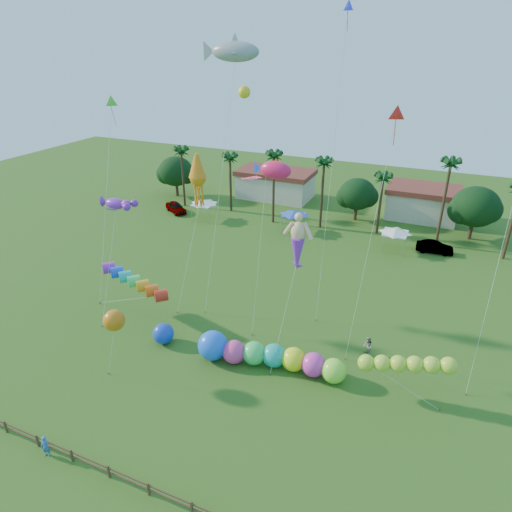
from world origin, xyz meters
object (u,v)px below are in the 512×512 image
at_px(spectator_b, 368,346).
at_px(car_a, 176,207).
at_px(spectator_a, 46,447).
at_px(caterpillar_inflatable, 265,355).
at_px(blue_ball, 163,334).
at_px(car_b, 435,247).

bearing_deg(spectator_b, car_a, -156.76).
xyz_separation_m(spectator_a, caterpillar_inflatable, (9.58, 14.19, 0.28)).
distance_m(caterpillar_inflatable, blue_ball, 9.63).
bearing_deg(blue_ball, spectator_a, -89.90).
bearing_deg(spectator_a, blue_ball, 73.36).
distance_m(car_b, blue_ball, 36.59).
height_order(car_b, spectator_b, spectator_b).
bearing_deg(car_b, caterpillar_inflatable, 155.41).
bearing_deg(car_b, blue_ball, 141.57).
distance_m(car_a, spectator_a, 46.59).
relative_size(spectator_a, blue_ball, 0.85).
xyz_separation_m(car_b, blue_ball, (-20.84, -30.07, 0.20)).
distance_m(car_b, spectator_a, 48.34).
height_order(car_b, spectator_a, spectator_a).
xyz_separation_m(car_b, spectator_a, (-20.81, -43.63, 0.06)).
xyz_separation_m(car_b, spectator_b, (-3.65, -24.51, 0.17)).
relative_size(car_a, caterpillar_inflatable, 0.37).
height_order(spectator_b, blue_ball, blue_ball).
bearing_deg(blue_ball, caterpillar_inflatable, 3.78).
bearing_deg(car_a, car_b, -56.63).
relative_size(car_a, spectator_a, 2.91).
distance_m(spectator_a, caterpillar_inflatable, 17.13).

